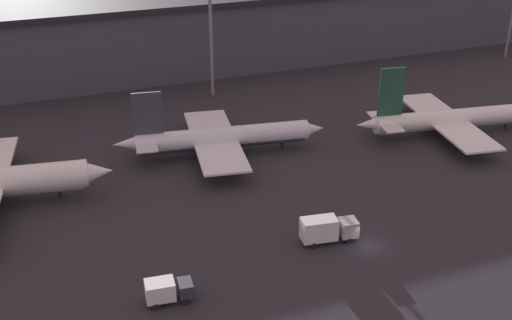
# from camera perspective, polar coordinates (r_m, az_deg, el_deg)

# --- Properties ---
(ground) EXTENTS (600.00, 600.00, 0.00)m
(ground) POSITION_cam_1_polar(r_m,az_deg,el_deg) (88.53, 9.80, -7.47)
(ground) COLOR #26262B
(terminal_building) EXTENTS (257.99, 24.26, 17.68)m
(terminal_building) POSITION_cam_1_polar(r_m,az_deg,el_deg) (157.16, -5.88, 11.31)
(terminal_building) COLOR #3D424C
(terminal_building) RESTS_ON ground
(airplane_1) EXTENTS (37.10, 27.45, 12.40)m
(airplane_1) POSITION_cam_1_polar(r_m,az_deg,el_deg) (111.14, -3.18, 1.97)
(airplane_1) COLOR silver
(airplane_1) RESTS_ON ground
(airplane_2) EXTENTS (38.01, 28.88, 13.76)m
(airplane_2) POSITION_cam_1_polar(r_m,az_deg,el_deg) (124.64, 16.98, 3.52)
(airplane_2) COLOR white
(airplane_2) RESTS_ON ground
(service_vehicle_1) EXTENTS (8.04, 3.57, 3.75)m
(service_vehicle_1) POSITION_cam_1_polar(r_m,az_deg,el_deg) (87.35, 6.32, -6.11)
(service_vehicle_1) COLOR #9EA3A8
(service_vehicle_1) RESTS_ON ground
(service_vehicle_2) EXTENTS (5.74, 3.03, 2.98)m
(service_vehicle_2) POSITION_cam_1_polar(r_m,az_deg,el_deg) (77.22, -7.91, -11.38)
(service_vehicle_2) COLOR #282D38
(service_vehicle_2) RESTS_ON ground
(lamp_post_1) EXTENTS (1.80, 1.80, 28.12)m
(lamp_post_1) POSITION_cam_1_polar(r_m,az_deg,el_deg) (135.39, -4.08, 12.81)
(lamp_post_1) COLOR slate
(lamp_post_1) RESTS_ON ground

